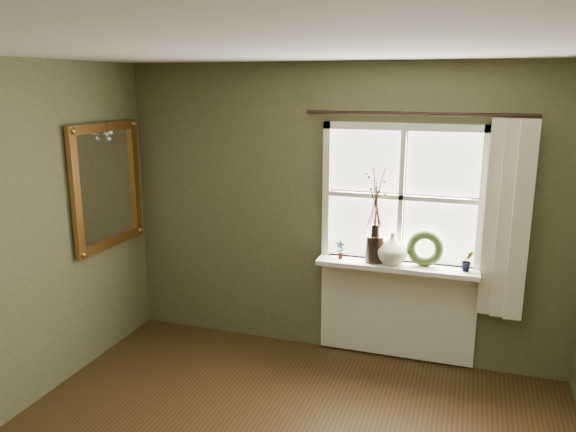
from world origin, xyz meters
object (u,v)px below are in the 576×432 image
(gilt_mirror, at_px, (107,185))
(cream_vase, at_px, (392,248))
(wreath, at_px, (425,252))
(dark_jug, at_px, (375,249))

(gilt_mirror, bearing_deg, cream_vase, 10.60)
(cream_vase, bearing_deg, gilt_mirror, -169.40)
(wreath, bearing_deg, cream_vase, -172.95)
(dark_jug, xyz_separation_m, gilt_mirror, (-2.32, -0.46, 0.50))
(wreath, bearing_deg, gilt_mirror, -171.06)
(dark_jug, height_order, gilt_mirror, gilt_mirror)
(dark_jug, height_order, cream_vase, cream_vase)
(wreath, xyz_separation_m, gilt_mirror, (-2.74, -0.50, 0.50))
(wreath, bearing_deg, dark_jug, -175.98)
(wreath, distance_m, gilt_mirror, 2.83)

